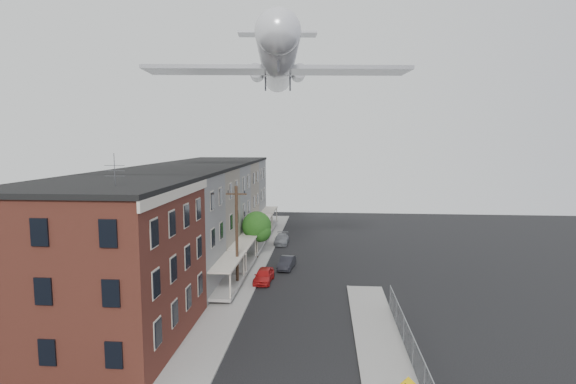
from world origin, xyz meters
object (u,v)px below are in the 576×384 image
object	(u,v)px
car_mid	(287,263)
airplane	(278,63)
utility_pole	(237,236)
street_tree	(258,227)
car_near	(264,275)
car_far	(282,239)

from	to	relation	value
car_mid	airplane	world-z (taller)	airplane
utility_pole	street_tree	xyz separation A→B (m)	(0.33, 9.92, -1.22)
street_tree	car_near	bearing A→B (deg)	-77.85
airplane	car_far	bearing A→B (deg)	94.16
car_near	car_mid	world-z (taller)	car_near
car_mid	airplane	size ratio (longest dim) A/B	0.14
utility_pole	car_mid	xyz separation A→B (m)	(3.80, 6.25, -4.07)
car_far	street_tree	bearing A→B (deg)	-105.00
car_far	airplane	bearing A→B (deg)	-86.02
car_near	car_mid	xyz separation A→B (m)	(1.71, 4.50, -0.04)
utility_pole	airplane	xyz separation A→B (m)	(3.19, 3.96, 15.21)
utility_pole	car_near	bearing A→B (deg)	40.03
utility_pole	airplane	size ratio (longest dim) A/B	0.34
utility_pole	car_near	size ratio (longest dim) A/B	2.37
car_mid	street_tree	bearing A→B (deg)	140.55
car_near	car_mid	size ratio (longest dim) A/B	1.03
car_far	airplane	xyz separation A→B (m)	(0.96, -13.15, 19.29)
car_near	car_mid	distance (m)	4.82
car_near	car_mid	bearing A→B (deg)	72.31
street_tree	airplane	world-z (taller)	airplane
utility_pole	car_far	xyz separation A→B (m)	(2.23, 17.11, -4.08)
car_mid	airplane	xyz separation A→B (m)	(-0.61, -2.29, 19.28)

